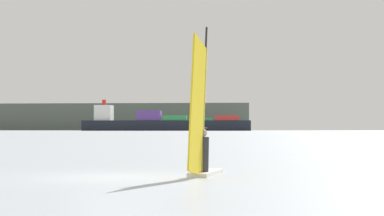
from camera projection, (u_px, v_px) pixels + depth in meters
ground_plane at (117, 177)px, 17.54m from camera, size 4000.00×4000.00×0.00m
windsurfer at (201, 134)px, 17.82m from camera, size 1.62×3.03×4.35m
cargo_ship at (164, 123)px, 665.41m from camera, size 177.44×66.92×32.82m
distant_headland at (46, 119)px, 1191.97m from camera, size 835.06×579.88×42.19m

